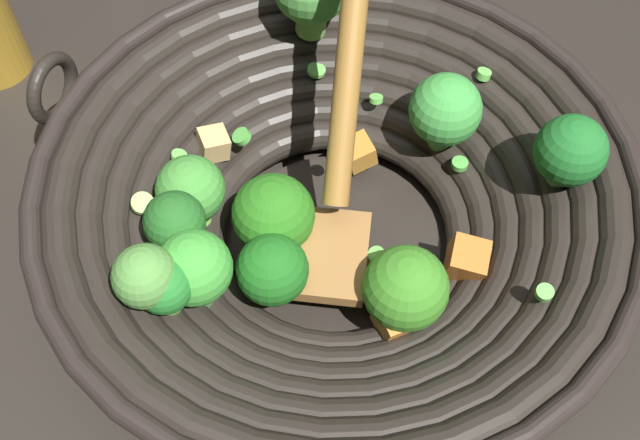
# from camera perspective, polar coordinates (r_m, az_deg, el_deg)

# --- Properties ---
(ground_plane) EXTENTS (4.00, 4.00, 0.00)m
(ground_plane) POSITION_cam_1_polar(r_m,az_deg,el_deg) (0.58, 1.13, -1.95)
(ground_plane) COLOR #28231E
(wok) EXTENTS (0.41, 0.42, 0.26)m
(wok) POSITION_cam_1_polar(r_m,az_deg,el_deg) (0.53, 1.13, 1.56)
(wok) COLOR black
(wok) RESTS_ON ground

